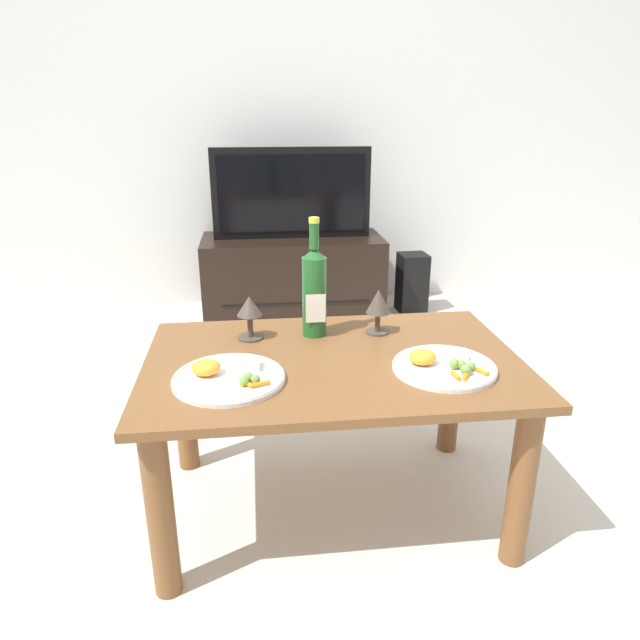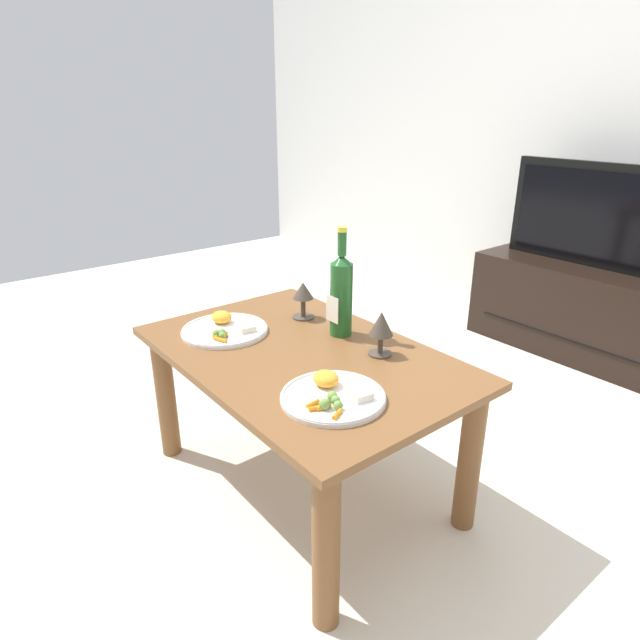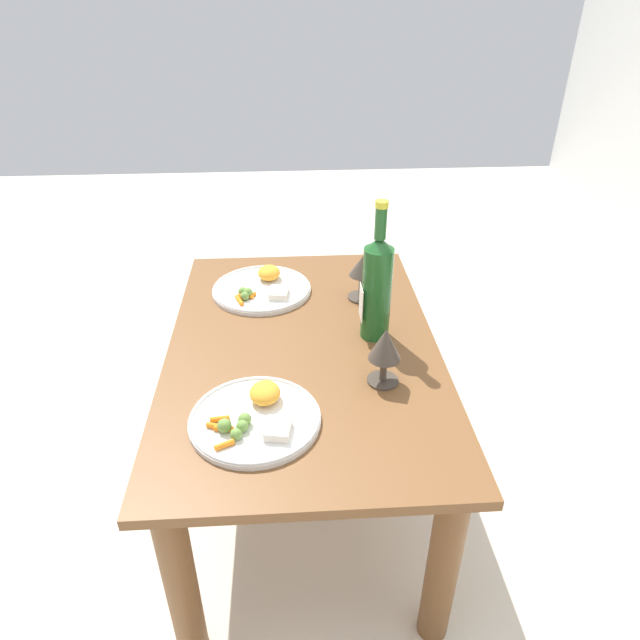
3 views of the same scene
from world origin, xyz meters
name	(u,v)px [view 2 (image 2 of 3)]	position (x,y,z in m)	size (l,w,h in m)	color
ground_plane	(304,484)	(0.00, 0.00, 0.00)	(6.40, 6.40, 0.00)	beige
dining_table	(302,380)	(0.00, 0.00, 0.41)	(1.06, 0.69, 0.51)	brown
tv_stand	(580,308)	(0.01, 1.82, 0.24)	(1.05, 0.47, 0.47)	black
tv_screen	(598,216)	(0.01, 1.82, 0.72)	(0.90, 0.05, 0.51)	black
wine_bottle	(341,293)	(-0.03, 0.19, 0.66)	(0.08, 0.08, 0.37)	#1E5923
goblet_left	(303,294)	(-0.23, 0.18, 0.60)	(0.08, 0.08, 0.14)	#473D33
goblet_right	(381,326)	(0.17, 0.18, 0.61)	(0.08, 0.08, 0.14)	#473D33
dinner_plate_left	(225,329)	(-0.29, -0.11, 0.52)	(0.29, 0.29, 0.05)	white
dinner_plate_right	(333,395)	(0.29, -0.11, 0.52)	(0.28, 0.28, 0.05)	white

